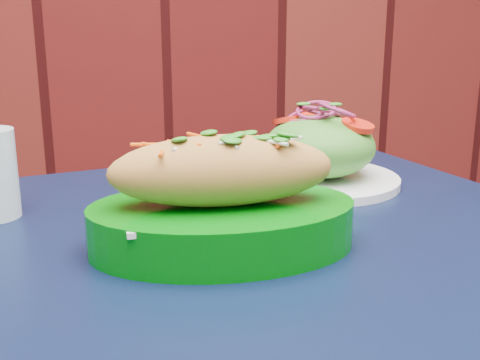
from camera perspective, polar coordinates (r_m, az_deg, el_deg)
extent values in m
cube|color=black|center=(0.68, 2.15, -6.94)|extent=(0.95, 0.95, 0.03)
cylinder|color=black|center=(1.25, 9.09, -15.28)|extent=(0.04, 0.04, 0.72)
cube|color=white|center=(0.64, -1.66, -2.59)|extent=(0.22, 0.14, 0.01)
ellipsoid|color=#CA8C40|center=(0.62, -1.69, 0.93)|extent=(0.24, 0.10, 0.07)
cylinder|color=white|center=(0.90, 7.46, 0.04)|extent=(0.24, 0.24, 0.01)
ellipsoid|color=#4C992D|center=(0.89, 7.57, 3.18)|extent=(0.16, 0.16, 0.09)
cylinder|color=red|center=(0.87, 11.08, 5.40)|extent=(0.05, 0.05, 0.01)
cylinder|color=red|center=(0.90, 4.67, 5.98)|extent=(0.05, 0.05, 0.01)
cylinder|color=red|center=(0.93, 6.62, 6.19)|extent=(0.05, 0.05, 0.01)
torus|color=#962057|center=(0.88, 7.68, 6.34)|extent=(0.06, 0.06, 0.01)
torus|color=#962057|center=(0.88, 7.69, 6.60)|extent=(0.06, 0.06, 0.01)
torus|color=#962057|center=(0.88, 7.70, 6.86)|extent=(0.06, 0.06, 0.01)
torus|color=#962057|center=(0.88, 7.71, 7.12)|extent=(0.06, 0.06, 0.01)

